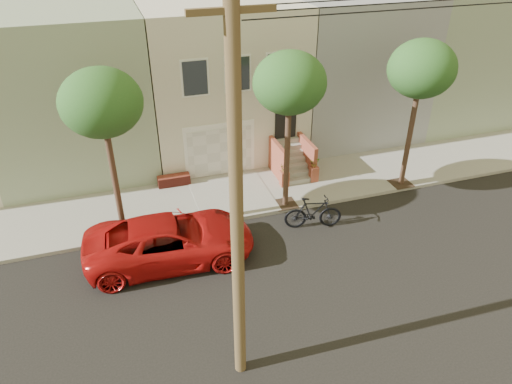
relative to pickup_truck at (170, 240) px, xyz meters
name	(u,v)px	position (x,y,z in m)	size (l,w,h in m)	color
ground	(298,271)	(4.01, -2.00, -0.81)	(90.00, 90.00, 0.00)	black
sidewalk	(252,192)	(4.01, 3.35, -0.73)	(40.00, 3.70, 0.15)	#9A998C
house_row	(216,72)	(4.01, 9.19, 2.84)	(33.10, 11.70, 7.00)	#B9B19E
tree_left	(101,104)	(-1.49, 1.90, 4.45)	(2.70, 2.57, 6.30)	#2D2116
tree_mid	(290,84)	(5.01, 1.90, 4.45)	(2.70, 2.57, 6.30)	#2D2116
tree_right	(422,70)	(10.51, 1.90, 4.45)	(2.70, 2.57, 6.30)	#2D2116
pickup_truck	(170,240)	(0.00, 0.00, 0.00)	(2.68, 5.81, 1.61)	#AA100F
motorcycle	(313,213)	(5.51, 0.26, -0.14)	(0.63, 2.22, 1.33)	black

